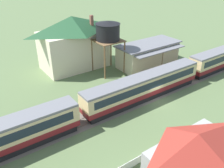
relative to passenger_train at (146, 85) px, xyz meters
The scene contains 7 objects.
ground_plane 3.04m from the passenger_train, 63.51° to the right, with size 600.00×600.00×0.00m, color #566B42.
passenger_train is the anchor object (origin of this frame).
railway_track 4.12m from the passenger_train, behind, with size 107.61×3.60×0.04m.
station_building 13.33m from the passenger_train, 45.72° to the left, with size 13.60×7.23×4.74m.
station_house_dark_green_roof 18.13m from the passenger_train, 101.26° to the left, with size 13.49×8.16×10.32m.
water_tower 12.95m from the passenger_train, 86.24° to the left, with size 4.97×4.97×9.99m.
cottage_red_roof 15.43m from the passenger_train, 113.96° to the right, with size 10.42×5.50×5.10m.
Camera 1 is at (-24.06, -21.94, 19.89)m, focal length 38.00 mm.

